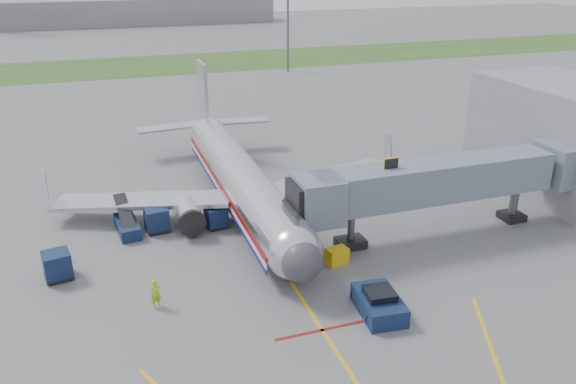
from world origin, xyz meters
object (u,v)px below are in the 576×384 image
object	(u,v)px
belt_loader	(127,225)
ramp_worker	(156,294)
airliner	(240,178)
pushback_tug	(379,303)

from	to	relation	value
belt_loader	ramp_worker	distance (m)	11.56
airliner	pushback_tug	world-z (taller)	airliner
airliner	belt_loader	size ratio (longest dim) A/B	7.23
belt_loader	airliner	bearing A→B (deg)	11.69
pushback_tug	ramp_worker	bearing A→B (deg)	158.40
airliner	belt_loader	world-z (taller)	airliner
pushback_tug	belt_loader	bearing A→B (deg)	130.02
pushback_tug	ramp_worker	xyz separation A→B (m)	(-13.05, 5.17, 0.30)
pushback_tug	ramp_worker	size ratio (longest dim) A/B	2.12
belt_loader	ramp_worker	bearing A→B (deg)	-85.27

